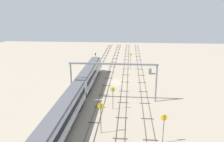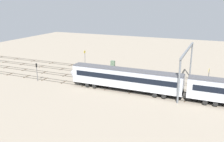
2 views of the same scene
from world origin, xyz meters
name	(u,v)px [view 2 (image 2 of 2)]	position (x,y,z in m)	size (l,w,h in m)	color
ground_plane	(130,81)	(0.00, 0.00, 0.00)	(151.01, 151.01, 0.00)	gray
track_near_foreground	(139,73)	(0.00, -7.34, 0.07)	(135.01, 2.40, 0.16)	#59544C
track_second_near	(133,78)	(0.00, -2.45, 0.07)	(135.01, 2.40, 0.16)	#59544C
track_middle	(126,83)	(0.00, 2.45, 0.07)	(135.01, 2.40, 0.16)	#59544C
track_with_train	(118,90)	(0.00, 7.34, 0.07)	(135.01, 2.40, 0.16)	#59544C
overhead_gantry	(187,59)	(-12.88, -0.11, 6.64)	(0.40, 19.74, 8.74)	slate
speed_sign_near_foreground	(85,58)	(14.66, -4.10, 3.52)	(0.14, 0.84, 5.58)	#4C4C51
speed_sign_distant_end	(209,76)	(-17.60, -0.45, 3.20)	(0.14, 0.97, 4.84)	#4C4C51
signal_light_trackside_departure	(37,70)	(20.44, 9.05, 2.84)	(0.31, 0.32, 4.31)	#4C4C51
relay_cabinet	(113,64)	(8.96, -10.33, 0.93)	(1.18, 0.83, 1.86)	#597259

